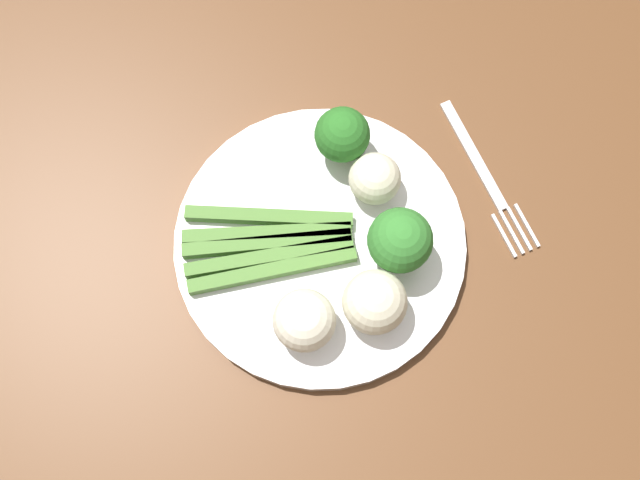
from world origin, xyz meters
TOP-DOWN VIEW (x-y plane):
  - ground_plane at (0.00, 0.00)m, footprint 6.00×6.00m
  - dining_table at (0.00, 0.00)m, footprint 1.10×0.93m
  - plate at (-0.01, 0.01)m, footprint 0.26×0.26m
  - asparagus_bundle at (0.04, 0.01)m, footprint 0.16×0.08m
  - broccoli_left at (-0.04, -0.07)m, footprint 0.05×0.05m
  - broccoli_front at (-0.07, 0.03)m, footprint 0.06×0.06m
  - cauliflower_right at (0.02, 0.09)m, footprint 0.05×0.05m
  - cauliflower_outer_edge at (-0.05, 0.08)m, footprint 0.06×0.06m
  - cauliflower_near_center at (-0.06, -0.03)m, footprint 0.05×0.05m
  - fork at (-0.17, -0.03)m, footprint 0.07×0.16m

SIDE VIEW (x-z plane):
  - ground_plane at x=0.00m, z-range -0.02..0.00m
  - dining_table at x=0.00m, z-range 0.25..0.97m
  - fork at x=-0.17m, z-range 0.72..0.73m
  - plate at x=-0.01m, z-range 0.72..0.74m
  - asparagus_bundle at x=0.04m, z-range 0.74..0.75m
  - cauliflower_near_center at x=-0.06m, z-range 0.74..0.78m
  - cauliflower_right at x=0.02m, z-range 0.74..0.79m
  - cauliflower_outer_edge at x=-0.05m, z-range 0.74..0.79m
  - broccoli_left at x=-0.04m, z-range 0.74..0.80m
  - broccoli_front at x=-0.07m, z-range 0.74..0.81m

